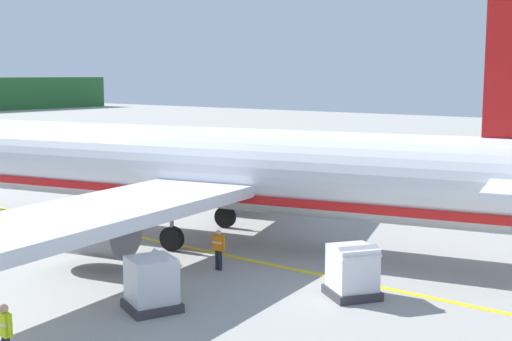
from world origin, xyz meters
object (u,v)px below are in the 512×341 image
at_px(cargo_container_near, 152,284).
at_px(crew_loader_left, 219,246).
at_px(crew_loader_right, 5,330).
at_px(cargo_container_mid, 353,272).
at_px(airliner_foreground, 183,168).

bearing_deg(cargo_container_near, crew_loader_left, 15.34).
bearing_deg(crew_loader_right, cargo_container_mid, -22.23).
distance_m(cargo_container_near, crew_loader_right, 5.61).
bearing_deg(crew_loader_right, crew_loader_left, 8.34).
distance_m(crew_loader_left, crew_loader_right, 10.68).
bearing_deg(cargo_container_near, airliner_foreground, 38.01).
bearing_deg(cargo_container_near, cargo_container_mid, -41.28).
height_order(airliner_foreground, cargo_container_mid, airliner_foreground).
height_order(cargo_container_mid, crew_loader_right, cargo_container_mid).
height_order(crew_loader_left, crew_loader_right, crew_loader_right).
distance_m(cargo_container_near, crew_loader_left, 5.15).
relative_size(cargo_container_near, cargo_container_mid, 0.95).
relative_size(cargo_container_mid, crew_loader_right, 1.33).
bearing_deg(crew_loader_left, cargo_container_near, -164.66).
height_order(cargo_container_near, crew_loader_left, cargo_container_near).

